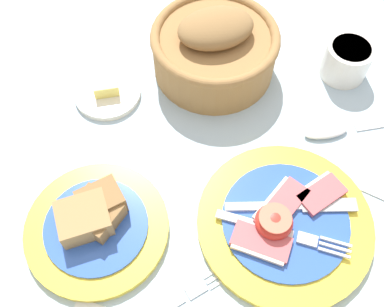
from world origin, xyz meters
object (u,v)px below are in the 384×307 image
(sugar_cup, at_px, (347,60))
(fork_on_cloth, at_px, (172,304))
(bread_plate, at_px, (95,222))
(breakfast_plate, at_px, (284,221))
(butter_dish, at_px, (107,92))
(teaspoon_stray, at_px, (342,129))
(bread_basket, at_px, (215,48))

(sugar_cup, relative_size, fork_on_cloth, 0.46)
(bread_plate, bearing_deg, breakfast_plate, 1.46)
(bread_plate, height_order, butter_dish, bread_plate)
(breakfast_plate, height_order, bread_plate, bread_plate)
(teaspoon_stray, bearing_deg, butter_dish, -21.48)
(bread_plate, distance_m, sugar_cup, 0.48)
(bread_plate, height_order, sugar_cup, sugar_cup)
(butter_dish, height_order, teaspoon_stray, butter_dish)
(sugar_cup, relative_size, bread_basket, 0.37)
(breakfast_plate, distance_m, bread_basket, 0.30)
(breakfast_plate, bearing_deg, fork_on_cloth, -143.78)
(bread_basket, height_order, teaspoon_stray, bread_basket)
(sugar_cup, bearing_deg, teaspoon_stray, -98.74)
(breakfast_plate, xyz_separation_m, teaspoon_stray, (0.11, 0.16, -0.01))
(bread_basket, distance_m, teaspoon_stray, 0.24)
(sugar_cup, relative_size, butter_dish, 0.70)
(breakfast_plate, distance_m, butter_dish, 0.35)
(bread_basket, relative_size, teaspoon_stray, 1.09)
(bread_plate, xyz_separation_m, sugar_cup, (0.39, 0.29, 0.02))
(breakfast_plate, distance_m, teaspoon_stray, 0.19)
(sugar_cup, distance_m, bread_basket, 0.22)
(breakfast_plate, xyz_separation_m, fork_on_cloth, (-0.15, -0.11, -0.01))
(bread_basket, height_order, butter_dish, bread_basket)
(bread_plate, relative_size, fork_on_cloth, 1.20)
(bread_plate, relative_size, sugar_cup, 2.59)
(bread_basket, xyz_separation_m, teaspoon_stray, (0.20, -0.13, -0.04))
(breakfast_plate, height_order, butter_dish, breakfast_plate)
(breakfast_plate, bearing_deg, bread_plate, -178.54)
(bread_basket, bearing_deg, bread_plate, -119.59)
(sugar_cup, bearing_deg, breakfast_plate, -114.30)
(bread_plate, bearing_deg, bread_basket, 60.41)
(butter_dish, relative_size, fork_on_cloth, 0.66)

